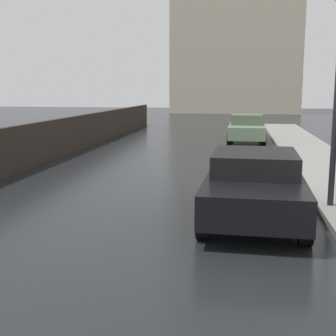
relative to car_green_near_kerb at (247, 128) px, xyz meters
The scene contains 2 objects.
car_green_near_kerb is the anchor object (origin of this frame).
car_black_far_ahead 12.99m from the car_green_near_kerb, 90.24° to the right, with size 1.96×4.02×1.30m.
Camera 1 is at (2.35, -1.83, 2.49)m, focal length 48.06 mm.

